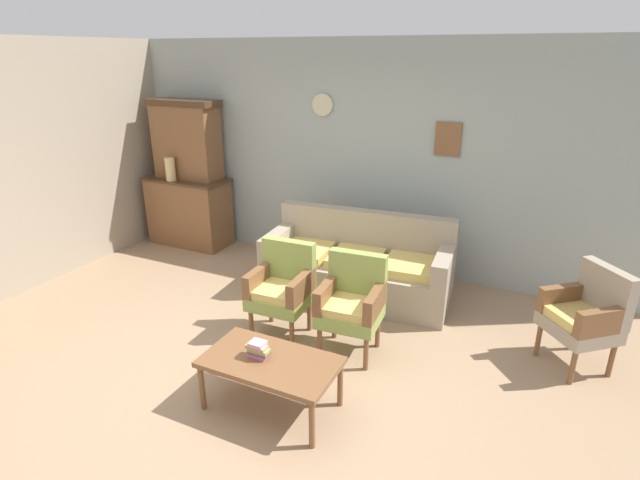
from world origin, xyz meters
TOP-DOWN VIEW (x-y plane):
  - ground_plane at (0.00, 0.00)m, footprint 7.68×7.68m
  - wall_back_with_decor at (0.00, 2.63)m, footprint 6.40×0.09m
  - side_cabinet at (-2.49, 2.25)m, footprint 1.16×0.55m
  - cabinet_upper_hutch at (-2.49, 2.33)m, footprint 0.99×0.38m
  - vase_on_cabinet at (-2.59, 2.08)m, footprint 0.13×0.13m
  - floral_couch at (0.22, 1.76)m, footprint 2.05×0.95m
  - armchair_near_couch_end at (-0.13, 0.71)m, footprint 0.54×0.51m
  - armchair_row_middle at (0.57, 0.71)m, footprint 0.55×0.53m
  - wingback_chair_by_fireplace at (2.41, 1.35)m, footprint 0.71×0.71m
  - coffee_table at (0.31, -0.26)m, footprint 1.00×0.56m
  - book_stack_on_table at (0.22, -0.27)m, footprint 0.17×0.10m

SIDE VIEW (x-z plane):
  - ground_plane at x=0.00m, z-range 0.00..0.00m
  - floral_couch at x=0.22m, z-range -0.12..0.78m
  - coffee_table at x=0.31m, z-range 0.17..0.59m
  - side_cabinet at x=-2.49m, z-range 0.00..0.93m
  - book_stack_on_table at x=0.22m, z-range 0.42..0.55m
  - armchair_near_couch_end at x=-0.13m, z-range 0.05..0.95m
  - armchair_row_middle at x=0.57m, z-range 0.05..0.95m
  - wingback_chair_by_fireplace at x=2.41m, z-range 0.05..0.95m
  - vase_on_cabinet at x=-2.59m, z-range 0.93..1.24m
  - wall_back_with_decor at x=0.00m, z-range 0.00..2.70m
  - cabinet_upper_hutch at x=-2.49m, z-range 0.94..1.97m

